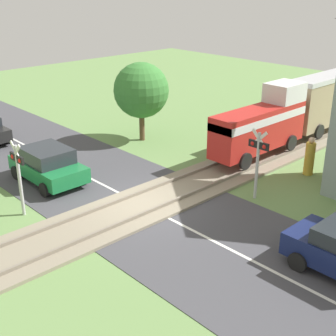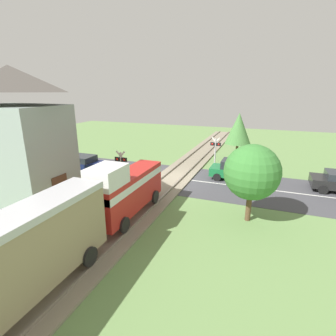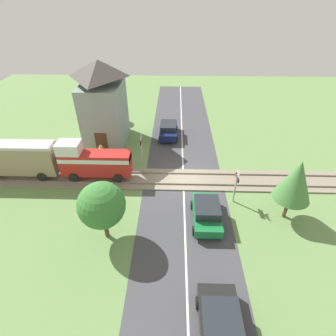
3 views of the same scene
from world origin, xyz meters
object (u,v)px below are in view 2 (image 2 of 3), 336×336
car_near_crossing (235,170)px  station_building (20,141)px  crossing_signal_west_approach (215,149)px  crossing_signal_east_approach (121,165)px  pedestrian_by_station (86,199)px  train (3,269)px  car_far_side (82,164)px

car_near_crossing → station_building: 14.60m
car_near_crossing → crossing_signal_west_approach: bearing=-47.7°
crossing_signal_west_approach → crossing_signal_east_approach: (4.92, 7.28, 0.00)m
crossing_signal_east_approach → pedestrian_by_station: size_ratio=1.64×
car_near_crossing → crossing_signal_west_approach: size_ratio=1.31×
crossing_signal_east_approach → station_building: station_building is taller
train → pedestrian_by_station: 7.42m
train → car_near_crossing: size_ratio=5.30×
pedestrian_by_station → train: bearing=110.8°
car_far_side → crossing_signal_west_approach: bearing=-153.1°
train → station_building: 9.48m
train → car_far_side: (7.57, -12.69, -1.10)m
crossing_signal_west_approach → station_building: 14.57m
train → station_building: (6.59, -6.53, 1.97)m
car_near_crossing → crossing_signal_west_approach: 3.15m
pedestrian_by_station → car_far_side: bearing=-49.6°
car_far_side → crossing_signal_west_approach: 11.29m
car_far_side → crossing_signal_east_approach: size_ratio=1.37×
car_near_crossing → pedestrian_by_station: 11.22m
car_near_crossing → pedestrian_by_station: (7.06, 8.72, -0.01)m
car_far_side → station_building: station_building is taller
car_near_crossing → car_far_side: bearing=13.5°
train → pedestrian_by_station: train is taller
car_near_crossing → car_far_side: 12.37m
car_far_side → pedestrian_by_station: (-4.97, 5.84, -0.00)m
pedestrian_by_station → crossing_signal_west_approach: bearing=-114.9°
car_far_side → pedestrian_by_station: pedestrian_by_station is taller
crossing_signal_west_approach → car_far_side: bearing=26.9°
station_building → pedestrian_by_station: station_building is taller
car_far_side → pedestrian_by_station: bearing=130.4°
station_building → crossing_signal_west_approach: bearing=-128.8°
crossing_signal_east_approach → station_building: bearing=43.8°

